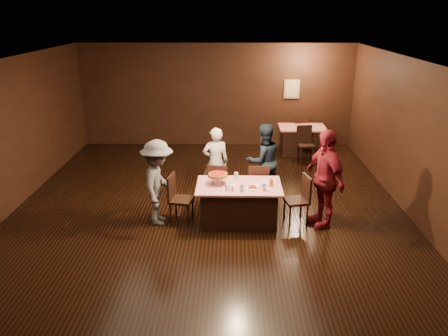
{
  "coord_description": "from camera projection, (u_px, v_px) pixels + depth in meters",
  "views": [
    {
      "loc": [
        0.46,
        -7.8,
        3.89
      ],
      "look_at": [
        0.31,
        0.13,
        1.0
      ],
      "focal_mm": 35.0,
      "sensor_mm": 36.0,
      "label": 1
    }
  ],
  "objects": [
    {
      "name": "pizza_stand",
      "position": [
        218.0,
        175.0,
        8.23
      ],
      "size": [
        0.38,
        0.38,
        0.22
      ],
      "color": "black",
      "rests_on": "main_table"
    },
    {
      "name": "diner_red_shirt",
      "position": [
        324.0,
        178.0,
        8.09
      ],
      "size": [
        0.84,
        1.19,
        1.88
      ],
      "primitive_type": "imported",
      "rotation": [
        0.0,
        0.0,
        -1.19
      ],
      "color": "maroon",
      "rests_on": "ground"
    },
    {
      "name": "diner_navy_hoodie",
      "position": [
        264.0,
        161.0,
        9.4
      ],
      "size": [
        0.97,
        0.87,
        1.64
      ],
      "primitive_type": "imported",
      "rotation": [
        0.0,
        0.0,
        3.51
      ],
      "color": "#15202E",
      "rests_on": "ground"
    },
    {
      "name": "diner_grey_knit",
      "position": [
        158.0,
        183.0,
        8.18
      ],
      "size": [
        0.63,
        1.08,
        1.66
      ],
      "primitive_type": "imported",
      "rotation": [
        0.0,
        0.0,
        1.56
      ],
      "color": "#5A5A5F",
      "rests_on": "ground"
    },
    {
      "name": "chair_end_left",
      "position": [
        181.0,
        199.0,
        8.36
      ],
      "size": [
        0.49,
        0.49,
        0.95
      ],
      "primitive_type": "cube",
      "rotation": [
        0.0,
        0.0,
        1.38
      ],
      "color": "black",
      "rests_on": "ground"
    },
    {
      "name": "room",
      "position": [
        207.0,
        112.0,
        7.94
      ],
      "size": [
        10.0,
        10.04,
        3.02
      ],
      "color": "black",
      "rests_on": "ground"
    },
    {
      "name": "chair_far_left",
      "position": [
        219.0,
        184.0,
        9.05
      ],
      "size": [
        0.49,
        0.49,
        0.95
      ],
      "primitive_type": "cube",
      "rotation": [
        0.0,
        0.0,
        2.95
      ],
      "color": "black",
      "rests_on": "ground"
    },
    {
      "name": "glass_front_right",
      "position": [
        264.0,
        187.0,
        7.97
      ],
      "size": [
        0.08,
        0.08,
        0.14
      ],
      "primitive_type": "cylinder",
      "color": "silver",
      "rests_on": "main_table"
    },
    {
      "name": "napkin_center",
      "position": [
        255.0,
        185.0,
        8.23
      ],
      "size": [
        0.19,
        0.19,
        0.01
      ],
      "primitive_type": "cube",
      "rotation": [
        0.0,
        0.0,
        0.21
      ],
      "color": "white",
      "rests_on": "main_table"
    },
    {
      "name": "chair_end_right",
      "position": [
        296.0,
        200.0,
        8.32
      ],
      "size": [
        0.5,
        0.5,
        0.95
      ],
      "primitive_type": "cube",
      "rotation": [
        0.0,
        0.0,
        -1.36
      ],
      "color": "black",
      "rests_on": "ground"
    },
    {
      "name": "glass_back",
      "position": [
        236.0,
        176.0,
        8.49
      ],
      "size": [
        0.08,
        0.08,
        0.14
      ],
      "primitive_type": "cylinder",
      "color": "silver",
      "rests_on": "main_table"
    },
    {
      "name": "condiments",
      "position": [
        229.0,
        188.0,
        7.96
      ],
      "size": [
        0.17,
        0.1,
        0.09
      ],
      "color": "silver",
      "rests_on": "main_table"
    },
    {
      "name": "chair_far_right",
      "position": [
        258.0,
        185.0,
        9.03
      ],
      "size": [
        0.44,
        0.44,
        0.95
      ],
      "primitive_type": "cube",
      "rotation": [
        0.0,
        0.0,
        3.18
      ],
      "color": "black",
      "rests_on": "ground"
    },
    {
      "name": "back_table",
      "position": [
        301.0,
        140.0,
        12.44
      ],
      "size": [
        1.3,
        0.9,
        0.77
      ],
      "primitive_type": "cube",
      "color": "red",
      "rests_on": "ground"
    },
    {
      "name": "glass_amber",
      "position": [
        271.0,
        183.0,
        8.15
      ],
      "size": [
        0.08,
        0.08,
        0.14
      ],
      "primitive_type": "cylinder",
      "color": "#BF7F26",
      "rests_on": "main_table"
    },
    {
      "name": "napkin_left",
      "position": [
        231.0,
        186.0,
        8.19
      ],
      "size": [
        0.21,
        0.21,
        0.01
      ],
      "primitive_type": "cube",
      "rotation": [
        0.0,
        0.0,
        -0.35
      ],
      "color": "white",
      "rests_on": "main_table"
    },
    {
      "name": "diner_white_jacket",
      "position": [
        216.0,
        162.0,
        9.44
      ],
      "size": [
        0.62,
        0.46,
        1.55
      ],
      "primitive_type": "imported",
      "rotation": [
        0.0,
        0.0,
        3.31
      ],
      "color": "silver",
      "rests_on": "ground"
    },
    {
      "name": "plate_empty",
      "position": [
        267.0,
        182.0,
        8.36
      ],
      "size": [
        0.25,
        0.25,
        0.01
      ],
      "primitive_type": "cylinder",
      "color": "white",
      "rests_on": "main_table"
    },
    {
      "name": "glass_front_left",
      "position": [
        242.0,
        188.0,
        7.93
      ],
      "size": [
        0.08,
        0.08,
        0.14
      ],
      "primitive_type": "cylinder",
      "color": "silver",
      "rests_on": "main_table"
    },
    {
      "name": "main_table",
      "position": [
        239.0,
        204.0,
        8.37
      ],
      "size": [
        1.6,
        1.0,
        0.77
      ],
      "primitive_type": "cube",
      "color": "#B80C1D",
      "rests_on": "ground"
    },
    {
      "name": "chair_back_near",
      "position": [
        306.0,
        144.0,
        11.75
      ],
      "size": [
        0.48,
        0.48,
        0.95
      ],
      "primitive_type": "cube",
      "rotation": [
        0.0,
        0.0,
        0.14
      ],
      "color": "black",
      "rests_on": "ground"
    },
    {
      "name": "plate_with_slice",
      "position": [
        253.0,
        187.0,
        8.05
      ],
      "size": [
        0.25,
        0.25,
        0.06
      ],
      "color": "white",
      "rests_on": "main_table"
    },
    {
      "name": "chair_back_far",
      "position": [
        299.0,
        131.0,
        12.97
      ],
      "size": [
        0.51,
        0.51,
        0.95
      ],
      "primitive_type": "cube",
      "rotation": [
        0.0,
        0.0,
        3.39
      ],
      "color": "black",
      "rests_on": "ground"
    }
  ]
}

